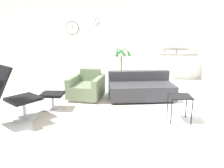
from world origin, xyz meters
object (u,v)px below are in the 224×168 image
at_px(lounge_chair, 4,88).
at_px(potted_plant, 122,69).
at_px(side_table, 180,99).
at_px(ottoman, 53,97).
at_px(couch_low, 141,89).
at_px(shelf_unit, 178,52).
at_px(armchair_red, 87,88).

height_order(lounge_chair, potted_plant, potted_plant).
bearing_deg(lounge_chair, side_table, 43.38).
bearing_deg(ottoman, couch_low, 24.65).
relative_size(lounge_chair, side_table, 2.34).
xyz_separation_m(side_table, shelf_unit, (0.71, 3.36, 0.51)).
height_order(armchair_red, couch_low, armchair_red).
distance_m(couch_low, side_table, 1.48).
bearing_deg(lounge_chair, potted_plant, 96.27).
bearing_deg(ottoman, potted_plant, 60.49).
distance_m(ottoman, armchair_red, 1.05).
height_order(ottoman, potted_plant, potted_plant).
distance_m(lounge_chair, ottoman, 1.04).
bearing_deg(shelf_unit, couch_low, -123.06).
relative_size(lounge_chair, ottoman, 2.53).
height_order(ottoman, couch_low, couch_low).
distance_m(ottoman, side_table, 2.56).
distance_m(couch_low, potted_plant, 1.71).
height_order(armchair_red, shelf_unit, shelf_unit).
height_order(armchair_red, potted_plant, potted_plant).
distance_m(side_table, potted_plant, 3.16).
height_order(lounge_chair, side_table, lounge_chair).
xyz_separation_m(couch_low, potted_plant, (-0.49, 1.63, 0.21)).
relative_size(armchair_red, shelf_unit, 0.62).
xyz_separation_m(lounge_chair, armchair_red, (1.17, 1.63, -0.41)).
bearing_deg(ottoman, side_table, -10.23).
bearing_deg(couch_low, ottoman, 17.04).
bearing_deg(armchair_red, couch_low, -171.96).
xyz_separation_m(ottoman, side_table, (2.52, -0.45, 0.16)).
relative_size(lounge_chair, potted_plant, 0.96).
relative_size(couch_low, shelf_unit, 1.01).
distance_m(ottoman, shelf_unit, 4.40).
distance_m(armchair_red, shelf_unit, 3.41).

